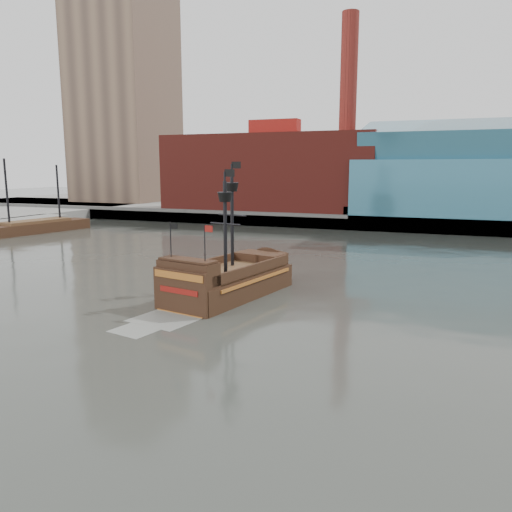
% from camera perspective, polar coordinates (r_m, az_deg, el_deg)
% --- Properties ---
extents(ground, '(400.00, 400.00, 0.00)m').
position_cam_1_polar(ground, '(28.38, -4.64, -12.05)').
color(ground, '#2C2F29').
rests_on(ground, ground).
extents(promenade_far, '(220.00, 60.00, 2.00)m').
position_cam_1_polar(promenade_far, '(116.55, 15.72, 4.92)').
color(promenade_far, slate).
rests_on(promenade_far, ground).
extents(seawall, '(220.00, 1.00, 2.60)m').
position_cam_1_polar(seawall, '(87.36, 13.71, 3.61)').
color(seawall, '#4C4C49').
rests_on(seawall, ground).
extents(skyline, '(149.00, 45.00, 62.00)m').
position_cam_1_polar(skyline, '(109.21, 18.75, 16.85)').
color(skyline, brown).
rests_on(skyline, promenade_far).
extents(pirate_ship, '(7.79, 16.64, 11.99)m').
position_cam_1_polar(pirate_ship, '(41.91, -3.22, -3.18)').
color(pirate_ship, black).
rests_on(pirate_ship, ground).
extents(docked_vessel, '(7.54, 19.07, 12.66)m').
position_cam_1_polar(docked_vessel, '(90.80, -23.80, 2.96)').
color(docked_vessel, black).
rests_on(docked_vessel, ground).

